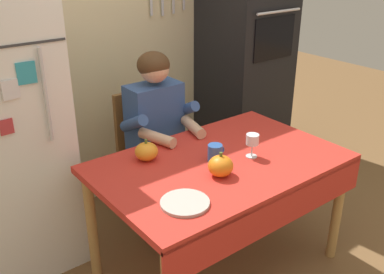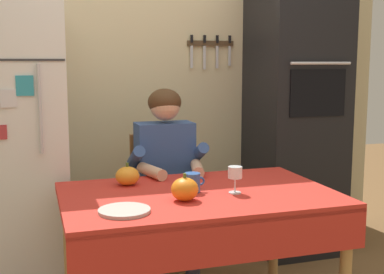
% 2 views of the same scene
% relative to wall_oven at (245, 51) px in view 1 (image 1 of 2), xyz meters
% --- Properties ---
extents(ground_plane, '(10.00, 10.00, 0.00)m').
position_rel_wall_oven_xyz_m(ground_plane, '(-1.05, -1.00, -1.05)').
color(ground_plane, brown).
rests_on(ground_plane, ground).
extents(back_wall_assembly, '(3.70, 0.13, 2.60)m').
position_rel_wall_oven_xyz_m(back_wall_assembly, '(-1.00, 0.35, 0.25)').
color(back_wall_assembly, beige).
rests_on(back_wall_assembly, ground).
extents(wall_oven, '(0.60, 0.64, 2.10)m').
position_rel_wall_oven_xyz_m(wall_oven, '(0.00, 0.00, 0.00)').
color(wall_oven, black).
rests_on(wall_oven, ground).
extents(dining_table, '(1.40, 0.90, 0.74)m').
position_rel_wall_oven_xyz_m(dining_table, '(-1.05, -0.92, -0.39)').
color(dining_table, tan).
rests_on(dining_table, ground).
extents(chair_behind_person, '(0.40, 0.40, 0.93)m').
position_rel_wall_oven_xyz_m(chair_behind_person, '(-1.06, -0.13, -0.54)').
color(chair_behind_person, brown).
rests_on(chair_behind_person, ground).
extents(seated_person, '(0.47, 0.55, 1.25)m').
position_rel_wall_oven_xyz_m(seated_person, '(-1.06, -0.32, -0.31)').
color(seated_person, '#38384C').
rests_on(seated_person, ground).
extents(coffee_mug, '(0.11, 0.08, 0.10)m').
position_rel_wall_oven_xyz_m(coffee_mug, '(-1.08, -0.89, -0.26)').
color(coffee_mug, '#2D569E').
rests_on(coffee_mug, dining_table).
extents(wine_glass, '(0.07, 0.07, 0.14)m').
position_rel_wall_oven_xyz_m(wine_glass, '(-0.88, -0.98, -0.21)').
color(wine_glass, white).
rests_on(wine_glass, dining_table).
extents(pumpkin_large, '(0.13, 0.13, 0.14)m').
position_rel_wall_oven_xyz_m(pumpkin_large, '(-1.16, -1.03, -0.25)').
color(pumpkin_large, orange).
rests_on(pumpkin_large, dining_table).
extents(pumpkin_medium, '(0.13, 0.13, 0.12)m').
position_rel_wall_oven_xyz_m(pumpkin_medium, '(-1.37, -0.64, -0.26)').
color(pumpkin_medium, orange).
rests_on(pumpkin_medium, dining_table).
extents(serving_tray, '(0.24, 0.24, 0.02)m').
position_rel_wall_oven_xyz_m(serving_tray, '(-1.48, -1.14, -0.30)').
color(serving_tray, '#B7B2A8').
rests_on(serving_tray, dining_table).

